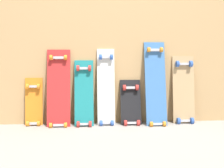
{
  "coord_description": "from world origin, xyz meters",
  "views": [
    {
      "loc": [
        -0.27,
        -3.16,
        0.71
      ],
      "look_at": [
        0.0,
        -0.07,
        0.43
      ],
      "focal_mm": 48.22,
      "sensor_mm": 36.0,
      "label": 1
    }
  ],
  "objects_px": {
    "skateboard_white": "(106,90)",
    "skateboard_blue": "(156,87)",
    "skateboard_natural": "(184,92)",
    "skateboard_orange": "(34,105)",
    "skateboard_teal": "(84,96)",
    "skateboard_red": "(59,91)",
    "skateboard_black": "(131,105)"
  },
  "relations": [
    {
      "from": "skateboard_red",
      "to": "skateboard_natural",
      "type": "distance_m",
      "value": 1.33
    },
    {
      "from": "skateboard_black",
      "to": "skateboard_blue",
      "type": "height_order",
      "value": "skateboard_blue"
    },
    {
      "from": "skateboard_red",
      "to": "skateboard_white",
      "type": "relative_size",
      "value": 0.99
    },
    {
      "from": "skateboard_black",
      "to": "skateboard_blue",
      "type": "xyz_separation_m",
      "value": [
        0.26,
        -0.02,
        0.2
      ]
    },
    {
      "from": "skateboard_red",
      "to": "skateboard_white",
      "type": "bearing_deg",
      "value": 2.76
    },
    {
      "from": "skateboard_teal",
      "to": "skateboard_blue",
      "type": "xyz_separation_m",
      "value": [
        0.75,
        -0.02,
        0.09
      ]
    },
    {
      "from": "skateboard_orange",
      "to": "skateboard_black",
      "type": "height_order",
      "value": "skateboard_orange"
    },
    {
      "from": "skateboard_black",
      "to": "skateboard_natural",
      "type": "height_order",
      "value": "skateboard_natural"
    },
    {
      "from": "skateboard_orange",
      "to": "skateboard_natural",
      "type": "bearing_deg",
      "value": -0.6
    },
    {
      "from": "skateboard_natural",
      "to": "skateboard_orange",
      "type": "bearing_deg",
      "value": 179.4
    },
    {
      "from": "skateboard_blue",
      "to": "skateboard_red",
      "type": "bearing_deg",
      "value": 178.9
    },
    {
      "from": "skateboard_white",
      "to": "skateboard_blue",
      "type": "height_order",
      "value": "skateboard_blue"
    },
    {
      "from": "skateboard_red",
      "to": "skateboard_orange",
      "type": "bearing_deg",
      "value": 169.82
    },
    {
      "from": "skateboard_orange",
      "to": "skateboard_natural",
      "type": "distance_m",
      "value": 1.6
    },
    {
      "from": "skateboard_natural",
      "to": "skateboard_blue",
      "type": "bearing_deg",
      "value": -171.19
    },
    {
      "from": "skateboard_black",
      "to": "skateboard_white",
      "type": "bearing_deg",
      "value": 175.47
    },
    {
      "from": "skateboard_orange",
      "to": "skateboard_natural",
      "type": "height_order",
      "value": "skateboard_natural"
    },
    {
      "from": "skateboard_teal",
      "to": "skateboard_black",
      "type": "xyz_separation_m",
      "value": [
        0.49,
        0.0,
        -0.11
      ]
    },
    {
      "from": "skateboard_white",
      "to": "skateboard_blue",
      "type": "xyz_separation_m",
      "value": [
        0.52,
        -0.04,
        0.03
      ]
    },
    {
      "from": "skateboard_orange",
      "to": "skateboard_teal",
      "type": "xyz_separation_m",
      "value": [
        0.52,
        -0.05,
        0.09
      ]
    },
    {
      "from": "skateboard_red",
      "to": "skateboard_teal",
      "type": "height_order",
      "value": "skateboard_red"
    },
    {
      "from": "skateboard_red",
      "to": "skateboard_natural",
      "type": "height_order",
      "value": "skateboard_red"
    },
    {
      "from": "skateboard_natural",
      "to": "skateboard_red",
      "type": "bearing_deg",
      "value": -178.69
    },
    {
      "from": "skateboard_red",
      "to": "skateboard_black",
      "type": "xyz_separation_m",
      "value": [
        0.75,
        0.0,
        -0.16
      ]
    },
    {
      "from": "skateboard_teal",
      "to": "skateboard_black",
      "type": "bearing_deg",
      "value": 0.49
    },
    {
      "from": "skateboard_orange",
      "to": "skateboard_blue",
      "type": "distance_m",
      "value": 1.29
    },
    {
      "from": "skateboard_white",
      "to": "skateboard_natural",
      "type": "distance_m",
      "value": 0.84
    },
    {
      "from": "skateboard_red",
      "to": "skateboard_blue",
      "type": "bearing_deg",
      "value": -1.1
    },
    {
      "from": "skateboard_teal",
      "to": "skateboard_black",
      "type": "distance_m",
      "value": 0.5
    },
    {
      "from": "skateboard_blue",
      "to": "skateboard_natural",
      "type": "distance_m",
      "value": 0.33
    },
    {
      "from": "skateboard_white",
      "to": "skateboard_blue",
      "type": "bearing_deg",
      "value": -4.74
    },
    {
      "from": "skateboard_red",
      "to": "skateboard_blue",
      "type": "relative_size",
      "value": 0.91
    }
  ]
}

